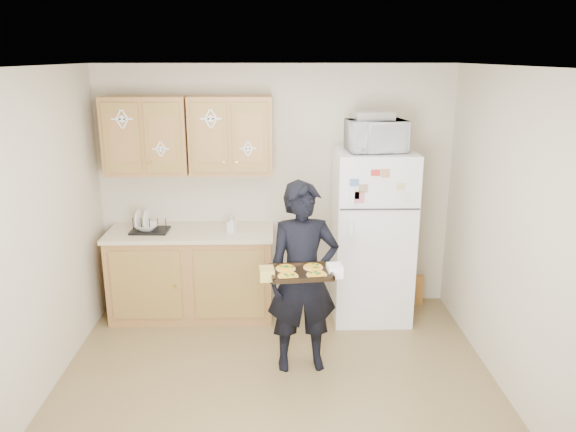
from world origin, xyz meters
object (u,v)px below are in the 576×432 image
at_px(person, 303,278).
at_px(baking_tray, 301,273).
at_px(refrigerator, 372,236).
at_px(dish_rack, 150,224).
at_px(microwave, 376,136).

xyz_separation_m(person, baking_tray, (-0.03, -0.30, 0.16)).
bearing_deg(refrigerator, person, -126.68).
relative_size(baking_tray, dish_rack, 1.29).
distance_m(person, baking_tray, 0.34).
distance_m(refrigerator, baking_tray, 1.49).
relative_size(microwave, dish_rack, 1.49).
bearing_deg(person, dish_rack, 139.38).
relative_size(person, baking_tray, 3.48).
xyz_separation_m(baking_tray, microwave, (0.75, 1.23, 0.88)).
height_order(person, microwave, microwave).
bearing_deg(dish_rack, refrigerator, -0.89).
bearing_deg(person, baking_tray, -101.89).
bearing_deg(person, microwave, 46.21).
distance_m(refrigerator, person, 1.22).
bearing_deg(refrigerator, microwave, -98.12).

